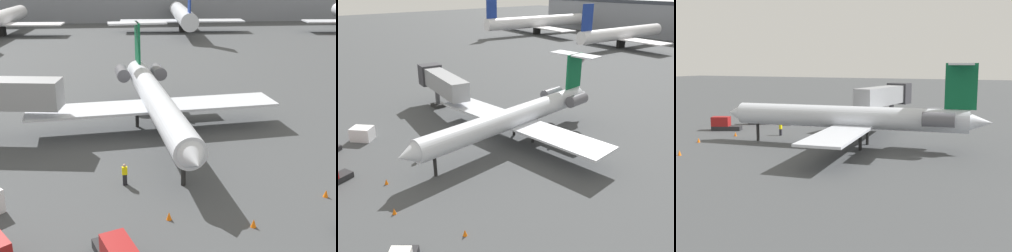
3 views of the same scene
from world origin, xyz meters
The scene contains 10 objects.
ground_plane centered at (0.00, 0.00, -0.05)m, with size 400.00×400.00×0.10m, color #424447.
regional_jet centered at (-0.22, 4.45, 3.41)m, with size 24.91×30.54×9.33m.
jet_bridge centered at (-16.42, 2.97, 4.50)m, with size 13.70×4.84×6.21m.
ground_crew_marshaller centered at (-3.25, -7.23, 0.86)m, with size 0.42×0.29×1.69m.
cargo_container_uld centered at (-12.66, -10.44, 0.83)m, with size 3.12×3.10×1.65m.
traffic_cone_near centered at (-0.48, -12.29, 0.28)m, with size 0.36×0.36×0.55m.
traffic_cone_mid centered at (10.83, -10.51, 0.28)m, with size 0.36×0.36×0.55m.
traffic_cone_far centered at (4.67, -13.66, 0.28)m, with size 0.36×0.36×0.55m.
parked_airliner_west_end centered at (-70.56, 74.22, 4.40)m, with size 36.87×43.56×13.61m.
parked_airliner_west_mid centered at (-32.38, 72.44, 4.11)m, with size 29.68×35.14×13.02m.
Camera 2 is at (30.51, -22.33, 18.37)m, focal length 38.37 mm.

